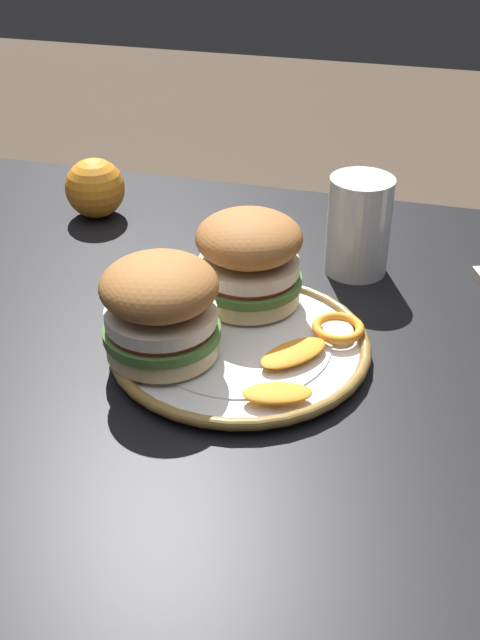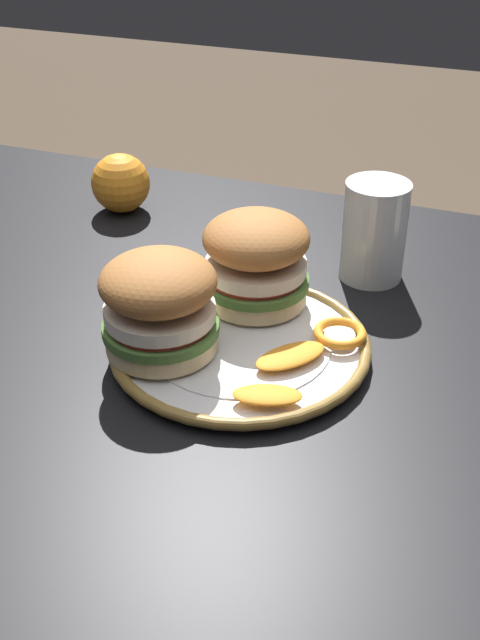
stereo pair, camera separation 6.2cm
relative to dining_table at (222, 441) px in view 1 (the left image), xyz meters
The scene contains 9 objects.
dining_table is the anchor object (origin of this frame).
dinner_plate 0.11m from the dining_table, 69.00° to the left, with size 0.27×0.27×0.02m.
sandwich_half_left 0.17m from the dining_table, 169.99° to the right, with size 0.15×0.15×0.10m.
sandwich_half_right 0.20m from the dining_table, 89.40° to the left, with size 0.14×0.14×0.10m.
orange_peel_curled 0.17m from the dining_table, 33.31° to the left, with size 0.07×0.07×0.01m.
orange_peel_strip_long 0.15m from the dining_table, 36.48° to the right, with size 0.07×0.05×0.01m.
orange_peel_strip_short 0.14m from the dining_table, 11.71° to the left, with size 0.08×0.08×0.01m.
drinking_glass 0.30m from the dining_table, 67.22° to the left, with size 0.07×0.07×0.12m.
whole_orange 0.42m from the dining_table, 131.76° to the left, with size 0.08×0.08×0.08m, color orange.
Camera 1 is at (0.19, -0.60, 1.17)m, focal length 43.65 mm.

